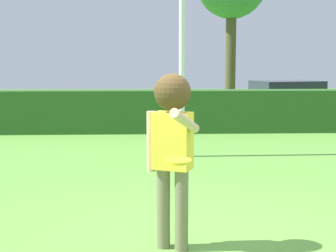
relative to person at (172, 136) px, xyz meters
name	(u,v)px	position (x,y,z in m)	size (l,w,h in m)	color
ground_plane	(212,249)	(0.41, -0.02, -1.18)	(60.00, 60.00, 0.00)	#609D3C
person	(172,136)	(0.00, 0.00, 0.00)	(0.53, 0.84, 1.81)	#767153
frisbee	(178,161)	(0.00, -0.86, -0.08)	(0.23, 0.23, 0.03)	yellow
hedge_row	(170,111)	(0.41, 8.63, -0.61)	(20.59, 0.90, 1.14)	#2B5921
parked_car_green	(287,97)	(4.65, 12.28, -0.49)	(4.48, 2.64, 1.25)	#1E6633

